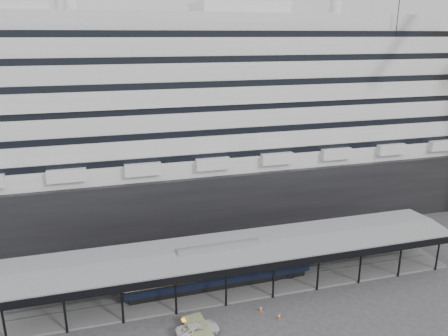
# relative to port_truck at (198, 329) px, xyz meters

# --- Properties ---
(ground) EXTENTS (200.00, 200.00, 0.00)m
(ground) POSITION_rel_port_truck_xyz_m (7.12, 3.20, -0.63)
(ground) COLOR #3A3A3C
(ground) RESTS_ON ground
(cruise_ship) EXTENTS (130.00, 30.00, 43.90)m
(cruise_ship) POSITION_rel_port_truck_xyz_m (7.17, 35.20, 17.72)
(cruise_ship) COLOR black
(cruise_ship) RESTS_ON ground
(platform_canopy) EXTENTS (56.00, 9.18, 5.30)m
(platform_canopy) POSITION_rel_port_truck_xyz_m (7.12, 8.20, 1.73)
(platform_canopy) COLOR slate
(platform_canopy) RESTS_ON ground
(port_truck) EXTENTS (4.75, 2.61, 1.26)m
(port_truck) POSITION_rel_port_truck_xyz_m (0.00, 0.00, 0.00)
(port_truck) COLOR silver
(port_truck) RESTS_ON ground
(pullman_carriage) EXTENTS (23.24, 3.45, 22.77)m
(pullman_carriage) POSITION_rel_port_truck_xyz_m (4.52, 8.20, 2.12)
(pullman_carriage) COLOR black
(pullman_carriage) RESTS_ON ground
(traffic_cone_left) EXTENTS (0.46, 0.46, 0.69)m
(traffic_cone_left) POSITION_rel_port_truck_xyz_m (0.27, 1.03, -0.29)
(traffic_cone_left) COLOR #EB460D
(traffic_cone_left) RESTS_ON ground
(traffic_cone_mid) EXTENTS (0.45, 0.45, 0.73)m
(traffic_cone_mid) POSITION_rel_port_truck_xyz_m (9.10, 0.04, -0.27)
(traffic_cone_mid) COLOR #D4500B
(traffic_cone_mid) RESTS_ON ground
(traffic_cone_right) EXTENTS (0.47, 0.47, 0.69)m
(traffic_cone_right) POSITION_rel_port_truck_xyz_m (7.67, 1.95, -0.29)
(traffic_cone_right) COLOR #F6510D
(traffic_cone_right) RESTS_ON ground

